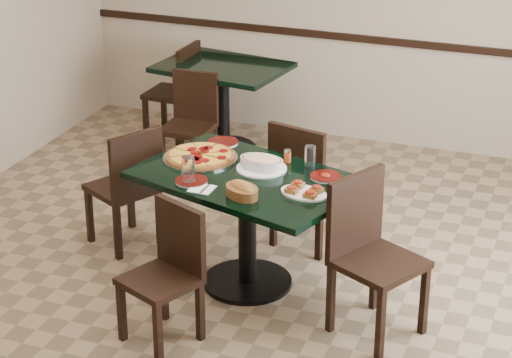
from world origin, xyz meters
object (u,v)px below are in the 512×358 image
at_px(back_table, 223,91).
at_px(chair_near, 169,267).
at_px(pepperoni_pizza, 200,156).
at_px(bruschetta_platter, 304,191).
at_px(main_table, 247,203).
at_px(back_chair_near, 191,118).
at_px(chair_far, 304,179).
at_px(lasagna_casserole, 262,162).
at_px(chair_right, 368,246).
at_px(chair_left, 129,182).
at_px(back_chair_left, 179,87).
at_px(bread_basket, 242,190).

xyz_separation_m(back_table, chair_near, (0.82, -2.76, -0.08)).
relative_size(pepperoni_pizza, bruschetta_platter, 1.41).
relative_size(main_table, back_chair_near, 1.88).
bearing_deg(chair_far, lasagna_casserole, 89.08).
height_order(chair_right, pepperoni_pizza, chair_right).
bearing_deg(bruschetta_platter, pepperoni_pizza, 175.11).
relative_size(chair_left, pepperoni_pizza, 1.81).
height_order(back_chair_left, pepperoni_pizza, back_chair_left).
bearing_deg(chair_right, back_table, 66.08).
bearing_deg(chair_near, bread_basket, 79.94).
height_order(back_chair_left, lasagna_casserole, same).
distance_m(main_table, bread_basket, 0.37).
relative_size(chair_far, chair_right, 0.96).
relative_size(back_table, back_chair_left, 1.31).
bearing_deg(chair_far, main_table, 87.85).
distance_m(chair_far, chair_left, 1.17).
xyz_separation_m(back_table, lasagna_casserole, (1.06, -1.92, 0.27)).
xyz_separation_m(chair_far, bread_basket, (-0.09, -0.90, 0.28)).
bearing_deg(pepperoni_pizza, chair_left, 174.86).
bearing_deg(back_table, main_table, -55.61).
height_order(main_table, chair_near, chair_near).
xyz_separation_m(chair_far, bruschetta_platter, (0.24, -0.74, 0.27)).
relative_size(chair_far, lasagna_casserole, 2.88).
height_order(chair_left, back_chair_near, chair_left).
bearing_deg(chair_right, bread_basket, 122.26).
bearing_deg(bread_basket, chair_left, -175.13).
distance_m(main_table, pepperoni_pizza, 0.45).
xyz_separation_m(chair_right, bread_basket, (-0.75, -0.07, 0.26)).
relative_size(chair_far, back_chair_near, 1.12).
distance_m(chair_far, chair_near, 1.37).
distance_m(chair_near, back_chair_left, 3.15).
xyz_separation_m(chair_right, lasagna_casserole, (-0.78, 0.35, 0.27)).
distance_m(main_table, back_chair_near, 1.91).
height_order(chair_near, bruschetta_platter, chair_near).
distance_m(chair_left, back_chair_left, 2.04).
bearing_deg(main_table, back_chair_left, 140.63).
relative_size(chair_near, back_chair_left, 0.96).
bearing_deg(chair_right, main_table, 102.14).
bearing_deg(main_table, pepperoni_pizza, 174.71).
bearing_deg(bruschetta_platter, chair_near, -121.36).
height_order(chair_right, back_chair_near, chair_right).
bearing_deg(chair_right, chair_near, 142.56).
relative_size(back_table, back_chair_near, 1.37).
relative_size(chair_near, bruschetta_platter, 2.40).
relative_size(chair_near, chair_left, 0.94).
bearing_deg(lasagna_casserole, back_chair_left, 133.64).
relative_size(main_table, back_table, 1.37).
distance_m(chair_far, bread_basket, 0.95).
height_order(back_table, bruschetta_platter, bruschetta_platter).
relative_size(bread_basket, bruschetta_platter, 0.82).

